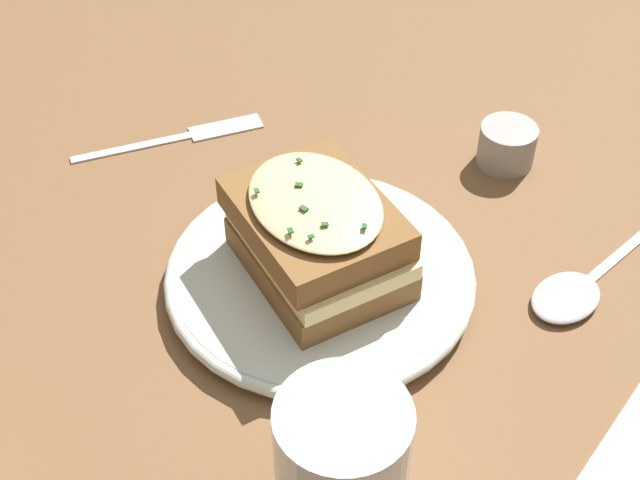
% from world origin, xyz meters
% --- Properties ---
extents(ground_plane, '(2.40, 2.40, 0.00)m').
position_xyz_m(ground_plane, '(0.00, 0.00, 0.00)').
color(ground_plane, brown).
extents(dinner_plate, '(0.24, 0.24, 0.02)m').
position_xyz_m(dinner_plate, '(0.01, -0.03, 0.01)').
color(dinner_plate, silver).
rests_on(dinner_plate, ground_plane).
extents(sandwich, '(0.15, 0.12, 0.07)m').
position_xyz_m(sandwich, '(0.02, -0.03, 0.05)').
color(sandwich, brown).
rests_on(sandwich, dinner_plate).
extents(water_glass, '(0.08, 0.08, 0.10)m').
position_xyz_m(water_glass, '(-0.14, 0.08, 0.05)').
color(water_glass, silver).
rests_on(water_glass, ground_plane).
extents(fork, '(0.07, 0.17, 0.00)m').
position_xyz_m(fork, '(0.24, -0.06, 0.00)').
color(fork, silver).
rests_on(fork, ground_plane).
extents(spoon, '(0.05, 0.18, 0.01)m').
position_xyz_m(spoon, '(-0.12, -0.17, 0.00)').
color(spoon, silver).
rests_on(spoon, ground_plane).
extents(condiment_pot, '(0.05, 0.05, 0.04)m').
position_xyz_m(condiment_pot, '(0.02, -0.25, 0.02)').
color(condiment_pot, gray).
rests_on(condiment_pot, ground_plane).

